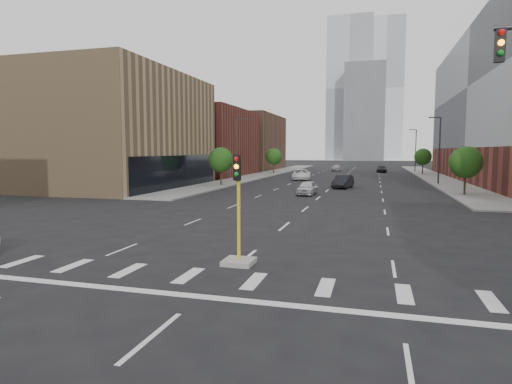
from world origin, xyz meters
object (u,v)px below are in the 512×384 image
at_px(car_near_left, 307,188).
at_px(car_far_left, 301,175).
at_px(car_mid_right, 343,181).
at_px(median_traffic_signal, 239,241).
at_px(car_deep_right, 382,169).
at_px(car_distant, 336,168).

xyz_separation_m(car_near_left, car_far_left, (-4.38, 22.50, 0.10)).
relative_size(car_near_left, car_mid_right, 0.87).
height_order(median_traffic_signal, car_far_left, median_traffic_signal).
bearing_deg(median_traffic_signal, car_deep_right, 85.12).
bearing_deg(car_near_left, car_distant, 94.32).
height_order(car_mid_right, car_far_left, car_far_left).
distance_m(car_near_left, car_distant, 51.94).
bearing_deg(car_deep_right, car_mid_right, -94.63).
bearing_deg(car_distant, median_traffic_signal, -95.40).
distance_m(median_traffic_signal, car_far_left, 50.75).
relative_size(car_near_left, car_distant, 0.95).
height_order(median_traffic_signal, car_deep_right, median_traffic_signal).
relative_size(car_far_left, car_deep_right, 1.20).
height_order(car_near_left, car_deep_right, car_near_left).
distance_m(median_traffic_signal, car_distant, 79.89).
height_order(car_mid_right, car_deep_right, car_mid_right).
bearing_deg(car_deep_right, median_traffic_signal, -92.31).
xyz_separation_m(car_mid_right, car_deep_right, (5.13, 40.68, -0.09)).
distance_m(car_mid_right, car_distant, 42.96).
xyz_separation_m(car_far_left, car_distant, (2.89, 29.42, -0.06)).
relative_size(car_far_left, car_distant, 1.33).
bearing_deg(car_mid_right, car_far_left, 128.11).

